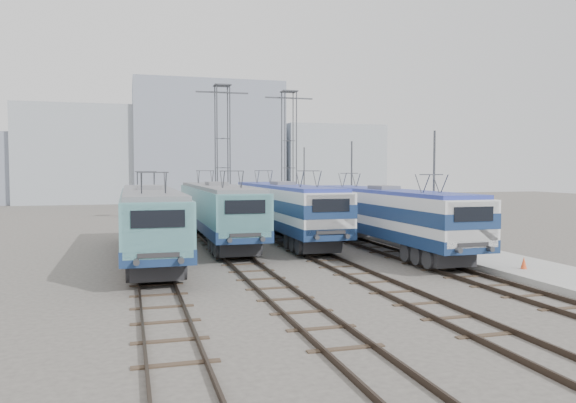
% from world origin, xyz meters
% --- Properties ---
extents(ground, '(160.00, 160.00, 0.00)m').
position_xyz_m(ground, '(0.00, 0.00, 0.00)').
color(ground, '#514C47').
extents(platform, '(4.00, 70.00, 0.30)m').
position_xyz_m(platform, '(10.20, 8.00, 0.15)').
color(platform, '#9E9E99').
rests_on(platform, ground).
extents(locomotive_far_left, '(2.93, 18.54, 3.49)m').
position_xyz_m(locomotive_far_left, '(-6.75, 4.97, 2.31)').
color(locomotive_far_left, navy).
rests_on(locomotive_far_left, ground).
extents(locomotive_center_left, '(2.96, 18.73, 3.52)m').
position_xyz_m(locomotive_center_left, '(-2.25, 10.56, 2.33)').
color(locomotive_center_left, navy).
rests_on(locomotive_center_left, ground).
extents(locomotive_center_right, '(2.97, 18.77, 3.53)m').
position_xyz_m(locomotive_center_right, '(2.25, 10.54, 2.39)').
color(locomotive_center_right, navy).
rests_on(locomotive_center_right, ground).
extents(locomotive_far_right, '(2.85, 18.05, 3.39)m').
position_xyz_m(locomotive_far_right, '(6.75, 4.35, 2.30)').
color(locomotive_far_right, navy).
rests_on(locomotive_far_right, ground).
extents(catenary_tower_west, '(4.50, 1.20, 12.00)m').
position_xyz_m(catenary_tower_west, '(0.00, 22.00, 6.64)').
color(catenary_tower_west, '#3F4247').
rests_on(catenary_tower_west, ground).
extents(catenary_tower_east, '(4.50, 1.20, 12.00)m').
position_xyz_m(catenary_tower_east, '(6.50, 24.00, 6.64)').
color(catenary_tower_east, '#3F4247').
rests_on(catenary_tower_east, ground).
extents(mast_front, '(0.12, 0.12, 7.00)m').
position_xyz_m(mast_front, '(8.60, 2.00, 3.50)').
color(mast_front, '#3F4247').
rests_on(mast_front, ground).
extents(mast_mid, '(0.12, 0.12, 7.00)m').
position_xyz_m(mast_mid, '(8.60, 14.00, 3.50)').
color(mast_mid, '#3F4247').
rests_on(mast_mid, ground).
extents(mast_rear, '(0.12, 0.12, 7.00)m').
position_xyz_m(mast_rear, '(8.60, 26.00, 3.50)').
color(mast_rear, '#3F4247').
rests_on(mast_rear, ground).
extents(safety_cone, '(0.29, 0.29, 0.56)m').
position_xyz_m(safety_cone, '(9.52, -4.37, 0.58)').
color(safety_cone, '#EB4D21').
rests_on(safety_cone, platform).
extents(building_west, '(18.00, 12.00, 14.00)m').
position_xyz_m(building_west, '(-14.00, 62.00, 7.00)').
color(building_west, '#9CA4AD').
rests_on(building_west, ground).
extents(building_center, '(22.00, 14.00, 18.00)m').
position_xyz_m(building_center, '(4.00, 62.00, 9.00)').
color(building_center, gray).
rests_on(building_center, ground).
extents(building_east, '(16.00, 12.00, 12.00)m').
position_xyz_m(building_east, '(24.00, 62.00, 6.00)').
color(building_east, '#9CA4AD').
rests_on(building_east, ground).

